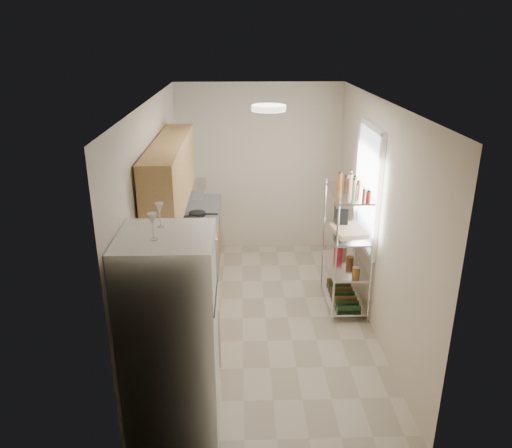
{
  "coord_description": "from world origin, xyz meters",
  "views": [
    {
      "loc": [
        -0.29,
        -5.28,
        3.26
      ],
      "look_at": [
        -0.11,
        0.25,
        1.14
      ],
      "focal_mm": 35.0,
      "sensor_mm": 36.0,
      "label": 1
    }
  ],
  "objects": [
    {
      "name": "frying_pan_small",
      "position": [
        -0.89,
        1.22,
        0.92
      ],
      "size": [
        0.24,
        0.24,
        0.05
      ],
      "primitive_type": "cylinder",
      "rotation": [
        0.0,
        0.0,
        -0.06
      ],
      "color": "black",
      "rests_on": "counter_run"
    },
    {
      "name": "bakers_rack",
      "position": [
        1.0,
        0.3,
        1.11
      ],
      "size": [
        0.45,
        0.9,
        1.73
      ],
      "color": "silver",
      "rests_on": "ground"
    },
    {
      "name": "espresso_machine",
      "position": [
        0.96,
        0.53,
        1.14
      ],
      "size": [
        0.16,
        0.23,
        0.26
      ],
      "primitive_type": "cube",
      "rotation": [
        0.0,
        0.0,
        -0.07
      ],
      "color": "black",
      "rests_on": "bakers_rack"
    },
    {
      "name": "frying_pan_large",
      "position": [
        -1.0,
        0.99,
        0.92
      ],
      "size": [
        0.32,
        0.32,
        0.04
      ],
      "primitive_type": "cylinder",
      "rotation": [
        0.0,
        0.0,
        -0.32
      ],
      "color": "black",
      "rests_on": "counter_run"
    },
    {
      "name": "range_hood",
      "position": [
        -1.0,
        0.9,
        1.39
      ],
      "size": [
        0.5,
        0.6,
        0.12
      ],
      "primitive_type": "cube",
      "color": "#B7BABC",
      "rests_on": "room"
    },
    {
      "name": "storage_bag",
      "position": [
        0.98,
        0.63,
        0.65
      ],
      "size": [
        0.13,
        0.16,
        0.17
      ],
      "primitive_type": "cube",
      "rotation": [
        0.0,
        0.0,
        -0.16
      ],
      "color": "#B7162F",
      "rests_on": "bakers_rack"
    },
    {
      "name": "wine_glass_a",
      "position": [
        -0.94,
        -1.82,
        1.92
      ],
      "size": [
        0.07,
        0.07,
        0.21
      ],
      "primitive_type": null,
      "color": "silver",
      "rests_on": "refrigerator"
    },
    {
      "name": "rice_cooker",
      "position": [
        -0.91,
        0.08,
        1.0
      ],
      "size": [
        0.24,
        0.24,
        0.2
      ],
      "primitive_type": "cylinder",
      "color": "silver",
      "rests_on": "counter_run"
    },
    {
      "name": "counter_run",
      "position": [
        -0.92,
        0.44,
        0.45
      ],
      "size": [
        0.63,
        3.51,
        0.9
      ],
      "color": "tan",
      "rests_on": "ground"
    },
    {
      "name": "cutting_board",
      "position": [
        1.03,
        0.31,
        1.03
      ],
      "size": [
        0.43,
        0.52,
        0.03
      ],
      "primitive_type": "cube",
      "rotation": [
        0.0,
        0.0,
        0.15
      ],
      "color": "tan",
      "rests_on": "bakers_rack"
    },
    {
      "name": "room",
      "position": [
        0.0,
        0.0,
        1.3
      ],
      "size": [
        2.52,
        4.42,
        2.62
      ],
      "color": "#BFB29B",
      "rests_on": "ground"
    },
    {
      "name": "refrigerator",
      "position": [
        -0.87,
        -1.73,
        0.91
      ],
      "size": [
        0.75,
        0.75,
        1.82
      ],
      "primitive_type": "cube",
      "color": "white",
      "rests_on": "ground"
    },
    {
      "name": "window",
      "position": [
        1.23,
        0.35,
        1.55
      ],
      "size": [
        0.06,
        1.0,
        1.46
      ],
      "primitive_type": "cube",
      "color": "white",
      "rests_on": "room"
    },
    {
      "name": "upper_cabinets",
      "position": [
        -1.05,
        0.1,
        1.81
      ],
      "size": [
        0.33,
        2.2,
        0.72
      ],
      "primitive_type": "cube",
      "color": "tan",
      "rests_on": "room"
    },
    {
      "name": "wine_glass_b",
      "position": [
        -0.93,
        -1.56,
        1.92
      ],
      "size": [
        0.07,
        0.07,
        0.2
      ],
      "primitive_type": null,
      "color": "silver",
      "rests_on": "refrigerator"
    },
    {
      "name": "ceiling_dome",
      "position": [
        0.0,
        -0.3,
        2.57
      ],
      "size": [
        0.34,
        0.34,
        0.05
      ],
      "primitive_type": "cylinder",
      "color": "white",
      "rests_on": "room"
    }
  ]
}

